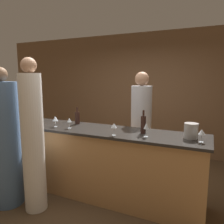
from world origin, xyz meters
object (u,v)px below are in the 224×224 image
at_px(guest_1, 33,140).
at_px(wine_bottle_1, 143,124).
at_px(bartender, 141,131).
at_px(wine_bottle_0, 77,118).
at_px(guest_0, 5,143).
at_px(ice_bucket, 191,131).

relative_size(guest_1, wine_bottle_1, 6.34).
xyz_separation_m(bartender, wine_bottle_0, (-0.91, -0.54, 0.25)).
bearing_deg(guest_0, wine_bottle_0, 58.91).
bearing_deg(guest_1, guest_0, -172.66).
distance_m(wine_bottle_0, ice_bucket, 1.77).
height_order(bartender, guest_1, guest_1).
height_order(guest_1, wine_bottle_1, guest_1).
bearing_deg(bartender, guest_0, 45.04).
distance_m(guest_0, wine_bottle_0, 1.11).
relative_size(guest_1, wine_bottle_0, 7.39).
distance_m(bartender, guest_0, 2.08).
xyz_separation_m(guest_0, wine_bottle_0, (0.56, 0.93, 0.24)).
bearing_deg(wine_bottle_1, bartender, 109.07).
bearing_deg(guest_0, ice_bucket, 18.63).
bearing_deg(ice_bucket, bartender, 140.90).
bearing_deg(guest_0, bartender, 45.04).
height_order(bartender, wine_bottle_1, bartender).
xyz_separation_m(guest_1, wine_bottle_0, (0.11, 0.87, 0.17)).
relative_size(guest_0, guest_1, 0.95).
height_order(guest_0, wine_bottle_0, guest_0).
bearing_deg(ice_bucket, guest_0, -161.37).
bearing_deg(bartender, guest_1, 54.12).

